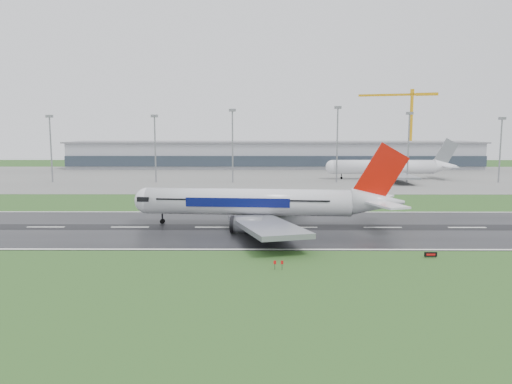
{
  "coord_description": "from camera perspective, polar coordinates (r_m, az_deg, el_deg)",
  "views": [
    {
      "loc": [
        -9.41,
        -115.53,
        23.22
      ],
      "look_at": [
        -10.09,
        12.0,
        7.0
      ],
      "focal_mm": 34.83,
      "sensor_mm": 36.0,
      "label": 1
    }
  ],
  "objects": [
    {
      "name": "runway",
      "position": [
        118.21,
        4.88,
        -4.08
      ],
      "size": [
        400.0,
        45.0,
        0.1
      ],
      "primitive_type": "cube",
      "color": "black",
      "rests_on": "ground"
    },
    {
      "name": "apron",
      "position": [
        241.83,
        2.54,
        1.74
      ],
      "size": [
        400.0,
        130.0,
        0.08
      ],
      "primitive_type": "cube",
      "color": "slate",
      "rests_on": "ground"
    },
    {
      "name": "floodmast_0",
      "position": [
        233.86,
        -22.48,
        4.45
      ],
      "size": [
        0.64,
        0.64,
        28.09
      ],
      "primitive_type": "cylinder",
      "color": "gray",
      "rests_on": "ground"
    },
    {
      "name": "floodmast_4",
      "position": [
        225.23,
        17.09,
        4.75
      ],
      "size": [
        0.64,
        0.64,
        29.33
      ],
      "primitive_type": "cylinder",
      "color": "gray",
      "rests_on": "ground"
    },
    {
      "name": "terminal",
      "position": [
        301.09,
        2.1,
        4.25
      ],
      "size": [
        240.0,
        36.0,
        15.0
      ],
      "primitive_type": "cube",
      "color": "#92949D",
      "rests_on": "ground"
    },
    {
      "name": "floodmast_5",
      "position": [
        239.76,
        26.24,
        4.2
      ],
      "size": [
        0.64,
        0.64,
        27.13
      ],
      "primitive_type": "cylinder",
      "color": "gray",
      "rests_on": "ground"
    },
    {
      "name": "floodmast_2",
      "position": [
        215.97,
        -2.71,
        5.15
      ],
      "size": [
        0.64,
        0.64,
        30.66
      ],
      "primitive_type": "cylinder",
      "color": "gray",
      "rests_on": "ground"
    },
    {
      "name": "floodmast_3",
      "position": [
        218.32,
        9.3,
        5.23
      ],
      "size": [
        0.64,
        0.64,
        31.8
      ],
      "primitive_type": "cylinder",
      "color": "gray",
      "rests_on": "ground"
    },
    {
      "name": "floodmast_1",
      "position": [
        220.35,
        -11.5,
        4.73
      ],
      "size": [
        0.64,
        0.64,
        28.19
      ],
      "primitive_type": "cylinder",
      "color": "gray",
      "rests_on": "ground"
    },
    {
      "name": "tower_crane",
      "position": [
        329.82,
        17.36,
        7.02
      ],
      "size": [
        47.03,
        17.21,
        47.6
      ],
      "primitive_type": null,
      "rotation": [
        0.0,
        0.0,
        -0.31
      ],
      "color": "orange",
      "rests_on": "ground"
    },
    {
      "name": "parked_airliner",
      "position": [
        238.44,
        15.05,
        3.63
      ],
      "size": [
        62.95,
        58.71,
        18.23
      ],
      "primitive_type": null,
      "rotation": [
        0.0,
        0.0,
        0.01
      ],
      "color": "white",
      "rests_on": "apron"
    },
    {
      "name": "ground",
      "position": [
        118.22,
        4.88,
        -4.11
      ],
      "size": [
        520.0,
        520.0,
        0.0
      ],
      "primitive_type": "plane",
      "color": "#244B1B",
      "rests_on": "ground"
    },
    {
      "name": "main_airliner",
      "position": [
        118.78,
        1.24,
        0.7
      ],
      "size": [
        69.9,
        67.08,
        19.16
      ],
      "primitive_type": null,
      "rotation": [
        0.0,
        0.0,
        -0.08
      ],
      "color": "silver",
      "rests_on": "runway"
    },
    {
      "name": "runway_sign",
      "position": [
        96.21,
        19.42,
        -6.82
      ],
      "size": [
        2.28,
        0.89,
        1.04
      ],
      "primitive_type": null,
      "rotation": [
        0.0,
        0.0,
        -0.28
      ],
      "color": "black",
      "rests_on": "ground"
    }
  ]
}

